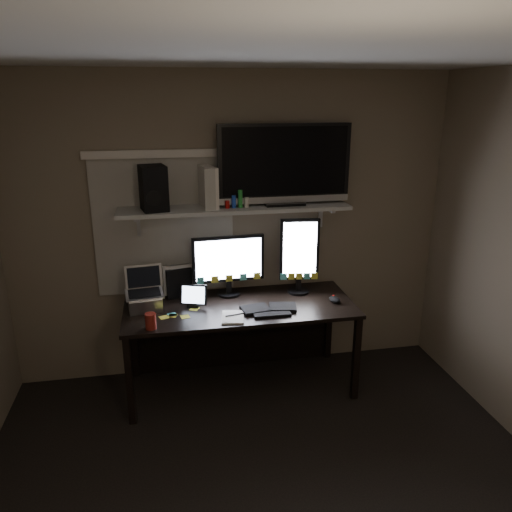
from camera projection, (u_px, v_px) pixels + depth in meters
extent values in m
plane|color=silver|center=(289.00, 46.00, 2.05)|extent=(3.60, 3.60, 0.00)
plane|color=#7B6A58|center=(232.00, 229.00, 4.12)|extent=(3.60, 0.00, 3.60)
cube|color=#AFA99D|center=(164.00, 227.00, 3.99)|extent=(1.10, 0.02, 1.10)
cube|color=black|center=(240.00, 307.00, 3.93)|extent=(1.80, 0.75, 0.03)
cube|color=black|center=(234.00, 329.00, 4.38)|extent=(1.80, 0.02, 0.70)
cube|color=black|center=(129.00, 381.00, 3.58)|extent=(0.05, 0.05, 0.70)
cube|color=black|center=(356.00, 359.00, 3.88)|extent=(0.05, 0.05, 0.70)
cube|color=black|center=(134.00, 338.00, 4.21)|extent=(0.05, 0.05, 0.70)
cube|color=black|center=(328.00, 322.00, 4.51)|extent=(0.05, 0.05, 0.70)
cube|color=#B2B2AD|center=(235.00, 208.00, 3.89)|extent=(1.80, 0.35, 0.03)
cube|color=black|center=(228.00, 265.00, 4.05)|extent=(0.59, 0.10, 0.52)
cube|color=black|center=(299.00, 256.00, 4.08)|extent=(0.33, 0.10, 0.64)
cube|color=black|center=(269.00, 308.00, 3.83)|extent=(0.43, 0.17, 0.03)
ellipsoid|color=black|center=(335.00, 300.00, 3.98)|extent=(0.10, 0.13, 0.04)
cube|color=silver|center=(233.00, 317.00, 3.70)|extent=(0.19, 0.25, 0.01)
cube|color=black|center=(193.00, 296.00, 3.87)|extent=(0.23, 0.15, 0.19)
cube|color=black|center=(179.00, 281.00, 4.06)|extent=(0.22, 0.13, 0.26)
cube|color=#B1B1B5|center=(144.00, 290.00, 3.80)|extent=(0.31, 0.26, 0.32)
cylinder|color=maroon|center=(151.00, 321.00, 3.51)|extent=(0.10, 0.10, 0.12)
cube|color=black|center=(284.00, 165.00, 3.85)|extent=(1.04, 0.20, 0.62)
cube|color=beige|center=(209.00, 187.00, 3.81)|extent=(0.13, 0.27, 0.31)
cube|color=black|center=(153.00, 188.00, 3.70)|extent=(0.22, 0.25, 0.33)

